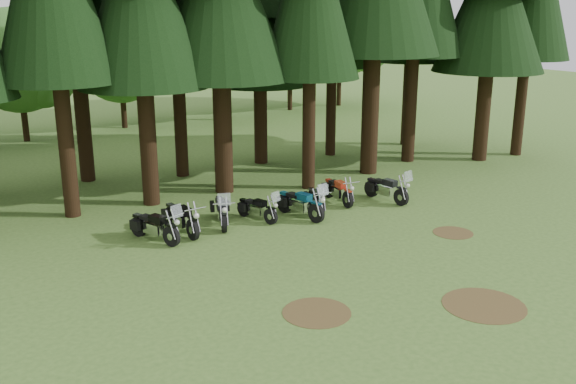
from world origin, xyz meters
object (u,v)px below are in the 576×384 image
(motorcycle_6, at_px, (338,191))
(motorcycle_0, at_px, (155,227))
(motorcycle_3, at_px, (257,209))
(motorcycle_5, at_px, (316,200))
(motorcycle_7, at_px, (386,189))
(motorcycle_4, at_px, (300,204))
(motorcycle_2, at_px, (221,212))
(motorcycle_1, at_px, (181,219))

(motorcycle_6, bearing_deg, motorcycle_0, -169.85)
(motorcycle_0, bearing_deg, motorcycle_3, -19.64)
(motorcycle_5, relative_size, motorcycle_7, 0.88)
(motorcycle_7, bearing_deg, motorcycle_6, 145.44)
(motorcycle_4, distance_m, motorcycle_6, 2.49)
(motorcycle_2, bearing_deg, motorcycle_0, -152.15)
(motorcycle_0, height_order, motorcycle_4, motorcycle_4)
(motorcycle_1, height_order, motorcycle_2, motorcycle_2)
(motorcycle_0, relative_size, motorcycle_2, 0.98)
(motorcycle_0, relative_size, motorcycle_3, 1.14)
(motorcycle_0, distance_m, motorcycle_7, 9.66)
(motorcycle_4, distance_m, motorcycle_7, 4.12)
(motorcycle_3, relative_size, motorcycle_6, 0.89)
(motorcycle_0, height_order, motorcycle_3, motorcycle_0)
(motorcycle_0, bearing_deg, motorcycle_7, -24.42)
(motorcycle_0, xyz_separation_m, motorcycle_2, (2.66, 0.34, 0.01))
(motorcycle_2, xyz_separation_m, motorcycle_4, (2.87, -0.81, 0.01))
(motorcycle_0, bearing_deg, motorcycle_2, -13.88)
(motorcycle_0, distance_m, motorcycle_2, 2.68)
(motorcycle_1, relative_size, motorcycle_3, 1.22)
(motorcycle_2, distance_m, motorcycle_5, 3.86)
(motorcycle_4, relative_size, motorcycle_5, 1.18)
(motorcycle_3, bearing_deg, motorcycle_5, -21.06)
(motorcycle_0, height_order, motorcycle_7, motorcycle_0)
(motorcycle_5, xyz_separation_m, motorcycle_6, (1.39, 0.47, 0.02))
(motorcycle_0, height_order, motorcycle_2, motorcycle_2)
(motorcycle_7, bearing_deg, motorcycle_1, 166.68)
(motorcycle_4, bearing_deg, motorcycle_3, 147.36)
(motorcycle_0, bearing_deg, motorcycle_5, -22.20)
(motorcycle_7, bearing_deg, motorcycle_0, 169.19)
(motorcycle_2, height_order, motorcycle_5, motorcycle_2)
(motorcycle_7, bearing_deg, motorcycle_3, 165.81)
(motorcycle_5, height_order, motorcycle_6, motorcycle_5)
(motorcycle_0, distance_m, motorcycle_4, 5.55)
(motorcycle_4, bearing_deg, motorcycle_2, 152.34)
(motorcycle_1, relative_size, motorcycle_5, 1.19)
(motorcycle_2, distance_m, motorcycle_3, 1.37)
(motorcycle_2, xyz_separation_m, motorcycle_6, (5.23, 0.02, -0.04))
(motorcycle_3, distance_m, motorcycle_7, 5.68)
(motorcycle_2, xyz_separation_m, motorcycle_5, (3.83, -0.45, -0.06))
(motorcycle_3, relative_size, motorcycle_7, 0.86)
(motorcycle_1, height_order, motorcycle_7, motorcycle_7)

